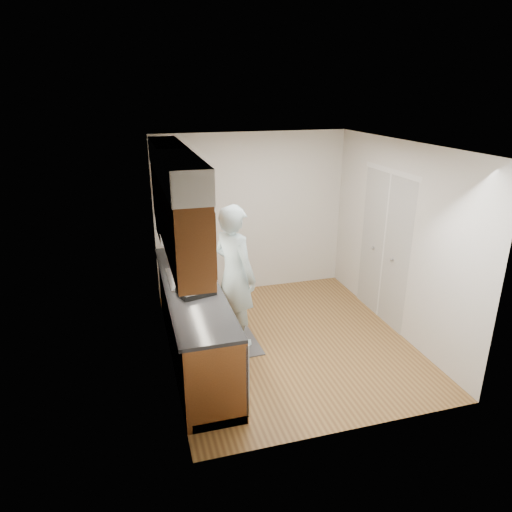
# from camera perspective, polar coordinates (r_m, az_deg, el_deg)

# --- Properties ---
(floor) EXTENTS (3.50, 3.50, 0.00)m
(floor) POSITION_cam_1_polar(r_m,az_deg,el_deg) (6.08, 3.93, -10.40)
(floor) COLOR olive
(floor) RESTS_ON ground
(ceiling) EXTENTS (3.50, 3.50, 0.00)m
(ceiling) POSITION_cam_1_polar(r_m,az_deg,el_deg) (5.27, 4.59, 13.72)
(ceiling) COLOR white
(ceiling) RESTS_ON wall_left
(wall_left) EXTENTS (0.02, 3.50, 2.50)m
(wall_left) POSITION_cam_1_polar(r_m,az_deg,el_deg) (5.25, -11.35, -0.72)
(wall_left) COLOR silver
(wall_left) RESTS_ON floor
(wall_right) EXTENTS (0.02, 3.50, 2.50)m
(wall_right) POSITION_cam_1_polar(r_m,az_deg,el_deg) (6.21, 17.38, 2.01)
(wall_right) COLOR silver
(wall_right) RESTS_ON floor
(wall_back) EXTENTS (3.00, 0.02, 2.50)m
(wall_back) POSITION_cam_1_polar(r_m,az_deg,el_deg) (7.14, -0.57, 5.27)
(wall_back) COLOR silver
(wall_back) RESTS_ON floor
(counter) EXTENTS (0.64, 2.80, 1.30)m
(counter) POSITION_cam_1_polar(r_m,az_deg,el_deg) (5.59, -7.72, -7.74)
(counter) COLOR brown
(counter) RESTS_ON floor
(upper_cabinets) EXTENTS (0.47, 2.80, 1.21)m
(upper_cabinets) POSITION_cam_1_polar(r_m,az_deg,el_deg) (5.11, -10.04, 6.99)
(upper_cabinets) COLOR brown
(upper_cabinets) RESTS_ON wall_left
(closet_door) EXTENTS (0.02, 1.22, 2.05)m
(closet_door) POSITION_cam_1_polar(r_m,az_deg,el_deg) (6.51, 15.68, 0.92)
(closet_door) COLOR silver
(closet_door) RESTS_ON wall_right
(floor_mat) EXTENTS (0.55, 0.89, 0.02)m
(floor_mat) POSITION_cam_1_polar(r_m,az_deg,el_deg) (6.04, -2.55, -10.51)
(floor_mat) COLOR #575759
(floor_mat) RESTS_ON floor
(person) EXTENTS (0.77, 0.87, 2.05)m
(person) POSITION_cam_1_polar(r_m,az_deg,el_deg) (5.58, -2.71, -1.34)
(person) COLOR #A7C5CB
(person) RESTS_ON floor_mat
(soap_bottle_a) EXTENTS (0.10, 0.10, 0.25)m
(soap_bottle_a) POSITION_cam_1_polar(r_m,az_deg,el_deg) (5.93, -9.79, -0.04)
(soap_bottle_a) COLOR white
(soap_bottle_a) RESTS_ON counter
(soap_bottle_b) EXTENTS (0.12, 0.12, 0.21)m
(soap_bottle_b) POSITION_cam_1_polar(r_m,az_deg,el_deg) (6.16, -7.76, 0.60)
(soap_bottle_b) COLOR white
(soap_bottle_b) RESTS_ON counter
(soda_can) EXTENTS (0.07, 0.07, 0.12)m
(soda_can) POSITION_cam_1_polar(r_m,az_deg,el_deg) (5.86, -8.33, -0.89)
(soda_can) COLOR red
(soda_can) RESTS_ON counter
(steel_can) EXTENTS (0.06, 0.06, 0.11)m
(steel_can) POSITION_cam_1_polar(r_m,az_deg,el_deg) (6.15, -8.39, 0.07)
(steel_can) COLOR #A5A5AA
(steel_can) RESTS_ON counter
(dish_rack) EXTENTS (0.44, 0.40, 0.06)m
(dish_rack) POSITION_cam_1_polar(r_m,az_deg,el_deg) (5.13, -7.53, -4.37)
(dish_rack) COLOR black
(dish_rack) RESTS_ON counter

